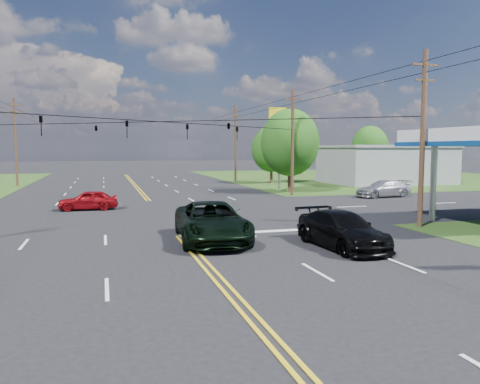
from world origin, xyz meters
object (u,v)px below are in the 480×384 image
object	(u,v)px
pole_se	(423,137)
pole_right_far	(235,142)
pole_left_far	(16,141)
tree_right_a	(290,143)
tree_right_b	(271,149)
tree_far_r	(370,147)
pickup_dkgreen	(212,222)
retail_ne	(385,165)
pole_ne	(292,142)
suv_black	(342,230)

from	to	relation	value
pole_se	pole_right_far	bearing A→B (deg)	90.00
pole_left_far	tree_right_a	bearing A→B (deg)	-30.65
pole_right_far	tree_right_b	bearing A→B (deg)	-48.81
pole_left_far	pole_se	bearing A→B (deg)	-54.90
tree_right_a	tree_far_r	bearing A→B (deg)	41.99
tree_right_b	pickup_dkgreen	xyz separation A→B (m)	(-15.27, -33.63, -3.31)
retail_ne	tree_right_b	xyz separation A→B (m)	(-13.50, 4.00, 2.02)
pole_ne	pole_right_far	distance (m)	19.00
pole_left_far	tree_right_b	bearing A→B (deg)	-7.72
tree_far_r	pickup_dkgreen	distance (m)	51.56
pole_se	tree_far_r	world-z (taller)	pole_se
pole_ne	tree_far_r	distance (m)	29.70
pole_left_far	retail_ne	bearing A→B (deg)	-10.54
pole_se	pickup_dkgreen	xyz separation A→B (m)	(-11.77, -0.63, -4.01)
pole_se	tree_right_b	bearing A→B (deg)	83.95
pole_ne	pole_left_far	xyz separation A→B (m)	(-26.00, 19.00, 0.25)
tree_right_a	pole_ne	bearing A→B (deg)	-108.43
retail_ne	pole_se	distance (m)	33.72
pole_se	pickup_dkgreen	size ratio (longest dim) A/B	1.46
pole_right_far	pickup_dkgreen	size ratio (longest dim) A/B	1.54
tree_right_b	suv_black	bearing A→B (deg)	-105.56
pole_se	suv_black	distance (m)	8.62
tree_right_a	pickup_dkgreen	world-z (taller)	tree_right_a
pole_left_far	pickup_dkgreen	size ratio (longest dim) A/B	1.54
retail_ne	suv_black	distance (m)	40.27
pole_left_far	tree_right_b	xyz separation A→B (m)	(29.50, -4.00, -0.95)
retail_ne	tree_far_r	size ratio (longest dim) A/B	1.83
pole_right_far	pickup_dkgreen	bearing A→B (deg)	-107.37
tree_right_b	retail_ne	bearing A→B (deg)	-16.50
pole_se	pole_right_far	distance (m)	37.00
pole_se	suv_black	world-z (taller)	pole_se
pole_se	tree_far_r	xyz separation A→B (m)	(21.00, 39.00, -0.37)
pole_left_far	tree_right_b	size ratio (longest dim) A/B	1.41
pole_left_far	pole_right_far	xyz separation A→B (m)	(26.00, 0.00, 0.00)
tree_right_a	suv_black	size ratio (longest dim) A/B	1.52
tree_far_r	tree_right_b	bearing A→B (deg)	-161.08
tree_right_a	suv_black	distance (m)	26.04
tree_right_a	tree_far_r	xyz separation A→B (m)	(20.00, 18.00, -0.33)
pickup_dkgreen	suv_black	xyz separation A→B (m)	(5.10, -2.91, -0.12)
pole_ne	tree_far_r	size ratio (longest dim) A/B	1.25
pole_left_far	pole_right_far	distance (m)	26.00
tree_right_b	pickup_dkgreen	bearing A→B (deg)	-114.43
pole_right_far	pickup_dkgreen	xyz separation A→B (m)	(-11.77, -37.63, -4.26)
tree_far_r	pickup_dkgreen	bearing A→B (deg)	-129.59
tree_far_r	suv_black	xyz separation A→B (m)	(-27.67, -42.54, -3.76)
pole_ne	tree_right_b	world-z (taller)	pole_ne
retail_ne	tree_far_r	distance (m)	11.02
pole_right_far	tree_right_b	xyz separation A→B (m)	(3.50, -4.00, -0.95)
retail_ne	pickup_dkgreen	world-z (taller)	retail_ne
pickup_dkgreen	pole_left_far	bearing A→B (deg)	115.10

